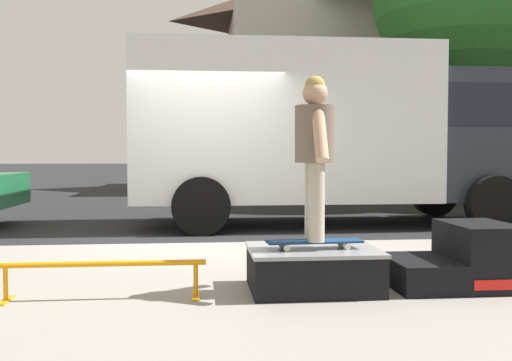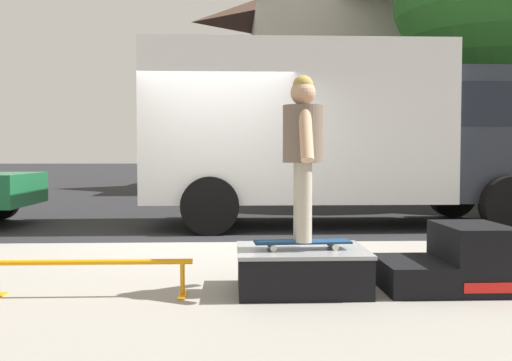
% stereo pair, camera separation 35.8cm
% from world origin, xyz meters
% --- Properties ---
extents(ground_plane, '(140.00, 140.00, 0.00)m').
position_xyz_m(ground_plane, '(0.00, 0.00, 0.00)').
color(ground_plane, black).
extents(sidewalk_slab, '(50.00, 5.00, 0.12)m').
position_xyz_m(sidewalk_slab, '(0.00, -3.00, 0.06)').
color(sidewalk_slab, gray).
rests_on(sidewalk_slab, ground).
extents(skate_box, '(1.05, 0.81, 0.35)m').
position_xyz_m(skate_box, '(0.86, -3.11, 0.31)').
color(skate_box, black).
rests_on(skate_box, sidewalk_slab).
extents(kicker_ramp, '(1.02, 0.76, 0.54)m').
position_xyz_m(kicker_ramp, '(2.13, -3.11, 0.34)').
color(kicker_ramp, black).
rests_on(kicker_ramp, sidewalk_slab).
extents(grind_rail, '(1.60, 0.28, 0.30)m').
position_xyz_m(grind_rail, '(-0.82, -3.25, 0.35)').
color(grind_rail, orange).
rests_on(grind_rail, sidewalk_slab).
extents(skateboard, '(0.79, 0.25, 0.07)m').
position_xyz_m(skateboard, '(0.86, -3.16, 0.53)').
color(skateboard, navy).
rests_on(skateboard, skate_box).
extents(skater_kid, '(0.32, 0.68, 1.33)m').
position_xyz_m(skater_kid, '(0.86, -3.16, 1.32)').
color(skater_kid, '#B7AD99').
rests_on(skater_kid, skateboard).
extents(box_truck, '(6.91, 2.63, 3.05)m').
position_xyz_m(box_truck, '(2.32, 2.20, 1.70)').
color(box_truck, white).
rests_on(box_truck, ground).
extents(house_behind, '(9.54, 8.23, 8.40)m').
position_xyz_m(house_behind, '(5.56, 13.08, 4.24)').
color(house_behind, beige).
rests_on(house_behind, ground).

